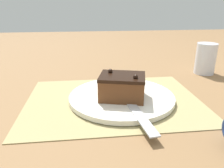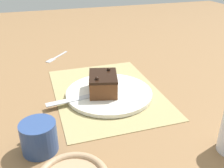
{
  "view_description": "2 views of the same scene",
  "coord_description": "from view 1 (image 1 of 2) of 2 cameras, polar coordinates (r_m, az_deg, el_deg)",
  "views": [
    {
      "loc": [
        0.07,
        0.53,
        0.25
      ],
      "look_at": [
        0.0,
        -0.02,
        0.04
      ],
      "focal_mm": 35.0,
      "sensor_mm": 36.0,
      "label": 1
    },
    {
      "loc": [
        -0.74,
        0.22,
        0.42
      ],
      "look_at": [
        -0.03,
        -0.01,
        0.04
      ],
      "focal_mm": 42.0,
      "sensor_mm": 36.0,
      "label": 2
    }
  ],
  "objects": [
    {
      "name": "ground_plane",
      "position": [
        0.59,
        0.4,
        -4.33
      ],
      "size": [
        3.0,
        3.0,
        0.0
      ],
      "primitive_type": "plane",
      "color": "olive"
    },
    {
      "name": "placemat_woven",
      "position": [
        0.59,
        0.4,
        -4.15
      ],
      "size": [
        0.46,
        0.34,
        0.0
      ],
      "primitive_type": "cube",
      "color": "tan",
      "rests_on": "ground_plane"
    },
    {
      "name": "cake_plate",
      "position": [
        0.59,
        2.45,
        -3.15
      ],
      "size": [
        0.28,
        0.28,
        0.01
      ],
      "color": "white",
      "rests_on": "placemat_woven"
    },
    {
      "name": "chocolate_cake",
      "position": [
        0.56,
        2.68,
        -0.65
      ],
      "size": [
        0.13,
        0.11,
        0.07
      ],
      "rotation": [
        0.0,
        0.0,
        -0.25
      ],
      "color": "brown",
      "rests_on": "cake_plate"
    },
    {
      "name": "serving_knife",
      "position": [
        0.54,
        4.71,
        -4.48
      ],
      "size": [
        0.05,
        0.23,
        0.01
      ],
      "rotation": [
        0.0,
        0.0,
        0.12
      ],
      "color": "black",
      "rests_on": "cake_plate"
    },
    {
      "name": "drinking_glass",
      "position": [
        0.87,
        23.25,
        6.12
      ],
      "size": [
        0.07,
        0.07,
        0.11
      ],
      "color": "white",
      "rests_on": "ground_plane"
    }
  ]
}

